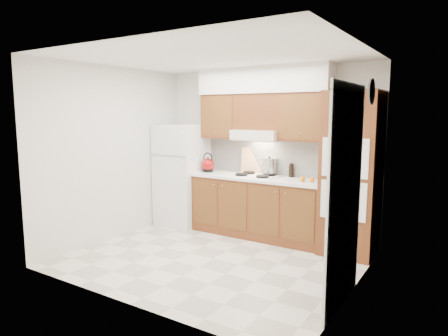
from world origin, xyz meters
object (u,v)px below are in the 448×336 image
Objects in this scene: kettle at (208,165)px; stock_pot at (269,166)px; oven_cabinet at (351,174)px; fridge at (182,174)px.

kettle is 1.04m from stock_pot.
oven_cabinet reaches higher than kettle.
fridge is 0.54m from kettle.
kettle is 0.91× the size of stock_pot.
kettle is at bearing 179.68° from oven_cabinet.
oven_cabinet is 2.34m from kettle.
fridge reaches higher than kettle.
oven_cabinet is at bearing -9.45° from stock_pot.
oven_cabinet is at bearing 0.70° from fridge.
stock_pot is at bearing 29.65° from kettle.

